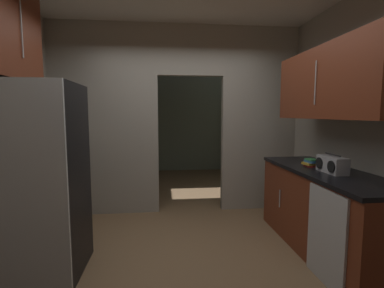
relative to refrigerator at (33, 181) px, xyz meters
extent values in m
plane|color=brown|center=(1.43, 0.07, -0.89)|extent=(20.00, 20.00, 0.00)
cube|color=#9E998C|center=(0.35, 1.63, 0.52)|extent=(1.56, 0.12, 2.83)
cube|color=#9E998C|center=(2.71, 1.63, 0.52)|extent=(1.17, 0.12, 2.83)
cube|color=#9E998C|center=(1.63, 1.63, 1.56)|extent=(0.99, 0.12, 0.75)
cube|color=gray|center=(1.43, 4.87, 0.52)|extent=(3.72, 0.10, 2.83)
cube|color=gray|center=(-0.38, 3.25, 0.52)|extent=(0.10, 3.24, 2.83)
cube|color=gray|center=(3.24, 3.25, 0.52)|extent=(0.10, 3.24, 2.83)
cube|color=black|center=(0.00, 0.02, 0.00)|extent=(0.85, 0.72, 1.79)
cube|color=#B7BABC|center=(0.00, -0.36, 0.00)|extent=(0.85, 0.03, 1.79)
cube|color=maroon|center=(2.95, 0.11, -0.46)|extent=(0.64, 1.96, 0.87)
cube|color=black|center=(2.95, 0.11, 0.00)|extent=(0.68, 1.96, 0.04)
cylinder|color=#B7BABC|center=(2.62, -0.32, -0.42)|extent=(0.01, 0.01, 0.22)
cylinder|color=#B7BABC|center=(2.62, 0.54, -0.42)|extent=(0.01, 0.01, 0.22)
cube|color=#B7BABC|center=(2.62, -0.44, -0.47)|extent=(0.02, 0.56, 0.85)
cube|color=maroon|center=(2.95, 0.11, 0.94)|extent=(0.34, 1.77, 0.74)
cylinder|color=#B7BABC|center=(2.77, 0.11, 0.94)|extent=(0.01, 0.01, 0.45)
cube|color=maroon|center=(-0.25, 0.10, 1.42)|extent=(0.34, 0.93, 0.99)
cylinder|color=#B7BABC|center=(-0.06, 0.10, 1.42)|extent=(0.01, 0.01, 0.60)
cube|color=#B2B2B7|center=(2.92, -0.02, 0.10)|extent=(0.15, 0.35, 0.17)
cylinder|color=#262626|center=(2.92, -0.02, 0.20)|extent=(0.02, 0.25, 0.02)
cylinder|color=black|center=(2.84, -0.12, 0.10)|extent=(0.01, 0.12, 0.12)
cylinder|color=black|center=(2.84, 0.09, 0.10)|extent=(0.01, 0.12, 0.12)
cube|color=red|center=(2.89, 0.34, 0.03)|extent=(0.12, 0.13, 0.02)
cube|color=gold|center=(2.88, 0.34, 0.05)|extent=(0.15, 0.15, 0.03)
cube|color=#2D609E|center=(2.88, 0.33, 0.08)|extent=(0.12, 0.16, 0.03)
cube|color=#388C47|center=(2.89, 0.33, 0.10)|extent=(0.11, 0.14, 0.02)
camera|label=1|loc=(1.18, -2.69, 0.61)|focal=26.40mm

